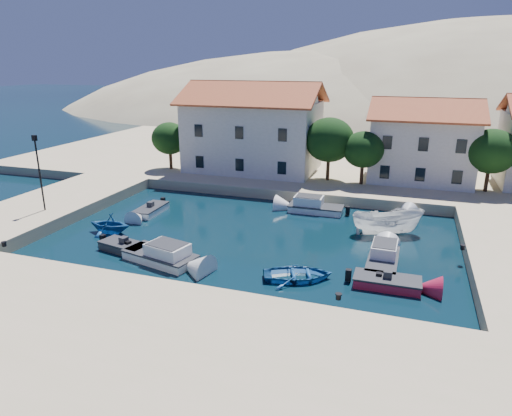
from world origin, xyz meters
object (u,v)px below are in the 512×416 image
Objects in this scene: building_mid at (423,139)px; lamppost at (39,166)px; building_left at (253,126)px; boat_east at (386,234)px; cabin_cruiser_south at (160,255)px; rowboat_south at (298,279)px; cabin_cruiser_east at (383,260)px.

building_mid reaches higher than lamppost.
boat_east is at bearing -41.58° from building_left.
lamppost is 14.41m from cabin_cruiser_south.
building_mid is at bearing -36.23° from rowboat_south.
building_left reaches higher than lamppost.
building_mid is 2.24× the size of cabin_cruiser_east.
rowboat_south is at bearing 133.17° from boat_east.
building_left is 3.13× the size of cabin_cruiser_east.
lamppost is 27.66m from cabin_cruiser_east.
rowboat_south is at bearing 15.88° from cabin_cruiser_south.
rowboat_south is 5.97m from cabin_cruiser_east.
cabin_cruiser_east is (15.83, -20.15, -5.46)m from building_left.
building_left is 2.67× the size of cabin_cruiser_south.
lamppost reaches higher than rowboat_south.
cabin_cruiser_east is 6.22m from boat_east.
rowboat_south is 10.78m from boat_east.
lamppost is 1.46× the size of rowboat_south.
boat_east is at bearing 49.03° from cabin_cruiser_south.
lamppost is at bearing -119.90° from building_left.
lamppost reaches higher than boat_east.
rowboat_south is (9.35, 0.41, -0.48)m from cabin_cruiser_south.
cabin_cruiser_south is 17.33m from boat_east.
building_left reaches higher than building_mid.
rowboat_south is (22.50, -3.65, -4.75)m from lamppost.
lamppost is at bearing 60.41° from rowboat_south.
lamppost is at bearing -144.55° from building_mid.
building_left is at bearing 60.10° from lamppost.
cabin_cruiser_south is 9.37m from rowboat_south.
lamppost is (-29.50, -21.00, -0.47)m from building_mid.
cabin_cruiser_south is at bearing -86.08° from building_left.
boat_east is at bearing -98.65° from building_mid.
boat_east is (4.72, 9.69, 0.00)m from rowboat_south.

